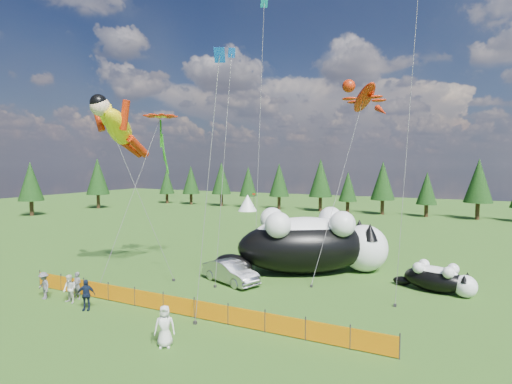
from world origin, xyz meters
TOP-DOWN VIEW (x-y plane):
  - ground at (0.00, 0.00)m, footprint 160.00×160.00m
  - safety_fence at (0.00, -3.00)m, footprint 22.06×0.06m
  - tree_line at (0.00, 45.00)m, footprint 90.00×4.00m
  - festival_tents at (11.00, 40.00)m, footprint 50.00×3.20m
  - cat_large at (3.73, 7.89)m, footprint 11.59×8.98m
  - cat_small at (12.16, 7.09)m, footprint 4.93×2.61m
  - car at (-0.36, 3.15)m, footprint 4.71×3.10m
  - spectator_a at (-6.85, -3.60)m, footprint 0.60×0.42m
  - spectator_b at (-6.64, -4.29)m, footprint 0.84×0.55m
  - spectator_c at (-4.92, -4.66)m, footprint 1.11×0.95m
  - spectator_d at (-8.62, -4.46)m, footprint 1.13×0.75m
  - spectator_e at (1.72, -6.26)m, footprint 1.06×0.96m
  - superhero_kite at (-7.49, 0.63)m, footprint 6.71×6.45m
  - gecko_kite at (6.15, 13.78)m, footprint 6.02×13.02m
  - flower_kite at (-6.30, 3.46)m, footprint 2.99×7.65m
  - diamond_kite_a at (-1.73, 5.72)m, footprint 1.56×4.62m
  - diamond_kite_c at (1.79, -1.76)m, footprint 1.08×2.31m
  - diamond_kite_d at (-1.13, 10.02)m, footprint 2.29×5.78m

SIDE VIEW (x-z plane):
  - ground at x=0.00m, z-range 0.00..0.00m
  - safety_fence at x=0.00m, z-range -0.05..1.05m
  - car at x=-0.36m, z-range 0.00..1.47m
  - spectator_a at x=-6.85m, z-range 0.00..1.60m
  - spectator_d at x=-8.62m, z-range 0.00..1.60m
  - spectator_b at x=-6.64m, z-range 0.00..1.63m
  - spectator_c at x=-4.92m, z-range 0.00..1.69m
  - cat_small at x=12.16m, z-range -0.05..1.76m
  - spectator_e at x=1.72m, z-range 0.00..1.82m
  - festival_tents at x=11.00m, z-range 0.00..2.80m
  - cat_large at x=3.73m, z-range -0.12..4.55m
  - tree_line at x=0.00m, z-range 0.00..8.00m
  - superhero_kite at x=-7.49m, z-range 3.90..16.73m
  - flower_kite at x=-6.30m, z-range 4.82..17.58m
  - diamond_kite_c at x=1.79m, z-range 5.77..20.02m
  - gecko_kite at x=6.15m, z-range 5.23..21.31m
  - diamond_kite_a at x=-1.73m, z-range 6.51..23.25m
  - diamond_kite_d at x=-1.13m, z-range 8.73..30.59m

